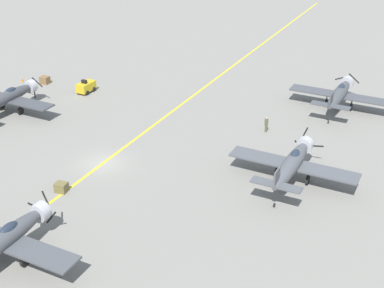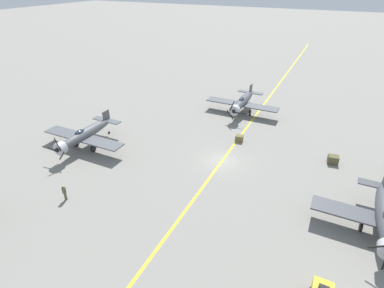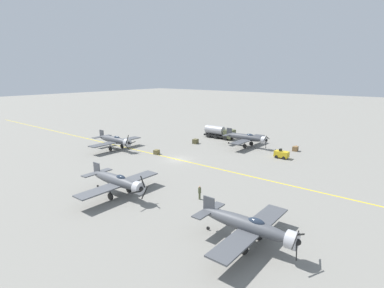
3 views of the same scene
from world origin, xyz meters
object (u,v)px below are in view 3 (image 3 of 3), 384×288
at_px(fuel_tanker, 219,132).
at_px(airplane_near_center, 115,140).
at_px(supply_crate_mid_lane, 295,149).
at_px(airplane_far_right, 249,226).
at_px(supply_crate_by_tanker, 195,141).
at_px(ground_crew_walking, 200,192).
at_px(traffic_cone, 297,146).
at_px(tow_tractor, 281,154).
at_px(airplane_mid_right, 118,181).
at_px(supply_crate_outboard, 157,152).
at_px(airplane_mid_left, 247,138).

bearing_deg(fuel_tanker, airplane_near_center, -25.50).
relative_size(fuel_tanker, supply_crate_mid_lane, 6.85).
height_order(airplane_near_center, airplane_far_right, airplane_near_center).
bearing_deg(supply_crate_by_tanker, ground_crew_walking, 38.79).
bearing_deg(airplane_far_right, traffic_cone, -170.77).
bearing_deg(tow_tractor, traffic_cone, -175.80).
distance_m(supply_crate_mid_lane, traffic_cone, 3.39).
height_order(airplane_mid_right, supply_crate_by_tanker, airplane_mid_right).
bearing_deg(airplane_near_center, fuel_tanker, 166.41).
bearing_deg(supply_crate_outboard, supply_crate_mid_lane, 133.47).
relative_size(airplane_mid_right, traffic_cone, 21.82).
bearing_deg(ground_crew_walking, airplane_mid_left, -162.83).
bearing_deg(airplane_mid_left, supply_crate_mid_lane, 99.02).
distance_m(airplane_near_center, airplane_far_right, 42.26).
distance_m(airplane_near_center, airplane_mid_left, 28.37).
bearing_deg(tow_tractor, airplane_mid_right, -17.74).
xyz_separation_m(airplane_far_right, fuel_tanker, (-38.31, -28.40, -0.50)).
bearing_deg(ground_crew_walking, airplane_near_center, -107.83).
height_order(airplane_mid_left, ground_crew_walking, airplane_mid_left).
relative_size(airplane_near_center, tow_tractor, 4.62).
distance_m(airplane_mid_left, supply_crate_mid_lane, 10.29).
height_order(fuel_tanker, ground_crew_walking, fuel_tanker).
bearing_deg(tow_tractor, airplane_far_right, 16.84).
height_order(airplane_mid_left, airplane_mid_right, airplane_mid_right).
height_order(airplane_mid_left, supply_crate_mid_lane, airplane_mid_left).
height_order(airplane_near_center, fuel_tanker, airplane_near_center).
height_order(airplane_mid_left, fuel_tanker, airplane_mid_left).
bearing_deg(supply_crate_mid_lane, supply_crate_by_tanker, -69.88).
distance_m(airplane_mid_right, ground_crew_walking, 10.80).
distance_m(tow_tractor, ground_crew_walking, 24.91).
relative_size(supply_crate_mid_lane, supply_crate_outboard, 1.10).
relative_size(airplane_far_right, tow_tractor, 4.62).
distance_m(airplane_mid_right, supply_crate_by_tanker, 31.90).
distance_m(airplane_mid_right, supply_crate_mid_lane, 38.89).
relative_size(fuel_tanker, supply_crate_by_tanker, 6.47).
distance_m(fuel_tanker, supply_crate_by_tanker, 8.42).
bearing_deg(traffic_cone, airplane_mid_left, -55.23).
xyz_separation_m(airplane_near_center, airplane_mid_left, (-19.48, 20.61, 0.00)).
xyz_separation_m(airplane_mid_left, traffic_cone, (-6.15, 8.86, -1.74)).
distance_m(airplane_far_right, ground_crew_walking, 11.42).
distance_m(airplane_mid_right, airplane_far_right, 19.02).
height_order(airplane_near_center, airplane_mid_right, airplane_mid_right).
bearing_deg(traffic_cone, airplane_mid_right, -12.47).
height_order(supply_crate_by_tanker, supply_crate_mid_lane, supply_crate_by_tanker).
bearing_deg(supply_crate_outboard, airplane_near_center, -74.31).
relative_size(airplane_near_center, airplane_far_right, 1.00).
bearing_deg(traffic_cone, ground_crew_walking, 0.15).
distance_m(fuel_tanker, tow_tractor, 20.71).
bearing_deg(supply_crate_by_tanker, airplane_near_center, -33.76).
height_order(tow_tractor, supply_crate_outboard, tow_tractor).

